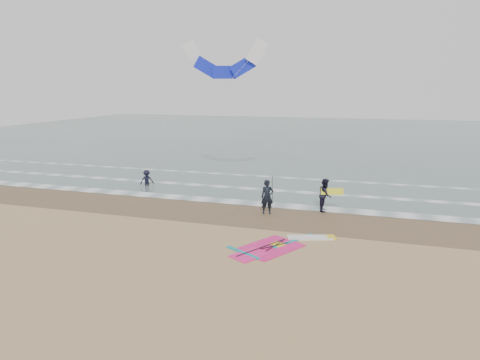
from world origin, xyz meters
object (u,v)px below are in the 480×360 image
(person_walking, at_px, (325,195))
(surf_kite, at_px, (224,63))
(windsurf_rig, at_px, (282,245))
(person_wading, at_px, (147,176))
(person_standing, at_px, (267,197))

(person_walking, height_order, surf_kite, surf_kite)
(windsurf_rig, height_order, person_wading, person_wading)
(person_standing, bearing_deg, windsurf_rig, -90.30)
(surf_kite, bearing_deg, person_walking, -34.46)
(person_standing, xyz_separation_m, surf_kite, (-5.05, 7.18, 7.94))
(windsurf_rig, height_order, person_standing, person_standing)
(person_standing, relative_size, person_wading, 1.28)
(person_wading, height_order, surf_kite, surf_kite)
(windsurf_rig, xyz_separation_m, person_wading, (-12.02, 9.06, 0.75))
(person_standing, height_order, surf_kite, surf_kite)
(person_wading, relative_size, surf_kite, 0.16)
(person_standing, bearing_deg, person_walking, 4.95)
(windsurf_rig, xyz_separation_m, surf_kite, (-6.91, 11.96, 8.91))
(person_wading, bearing_deg, person_walking, -51.48)
(surf_kite, bearing_deg, person_wading, -150.45)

